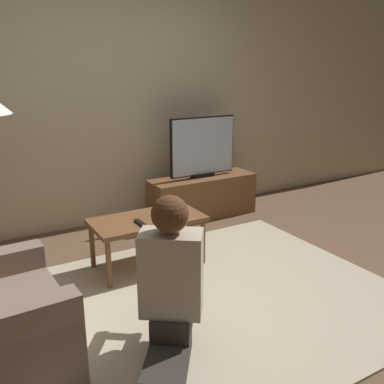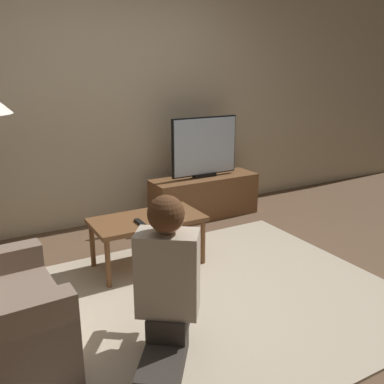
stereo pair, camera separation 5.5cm
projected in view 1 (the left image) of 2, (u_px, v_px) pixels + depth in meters
The scene contains 8 objects.
ground_plane at pixel (208, 302), 3.01m from camera, with size 10.00×10.00×0.00m, color brown.
wall_back at pixel (105, 97), 4.24m from camera, with size 10.00×0.06×2.60m.
rug at pixel (208, 301), 3.01m from camera, with size 2.69×2.16×0.02m.
tv_stand at pixel (202, 197), 4.65m from camera, with size 1.18×0.37×0.45m.
tv at pixel (203, 147), 4.50m from camera, with size 0.76×0.08×0.64m.
coffee_table at pixel (148, 224), 3.43m from camera, with size 0.89×0.47×0.43m.
person_kneeling at pixel (171, 279), 2.33m from camera, with size 0.68×0.81×0.94m.
remote at pixel (140, 223), 3.29m from camera, with size 0.04×0.15×0.02m.
Camera 1 is at (-1.44, -2.25, 1.60)m, focal length 40.00 mm.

